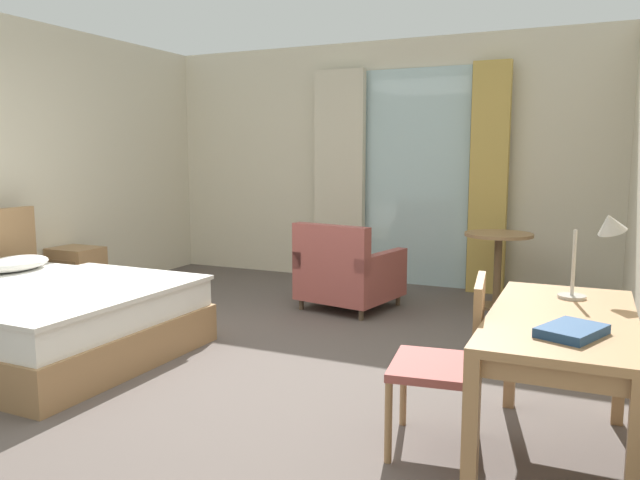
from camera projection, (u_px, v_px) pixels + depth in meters
ground at (200, 383)px, 4.05m from camera, size 5.77×7.44×0.10m
wall_back at (378, 163)px, 6.97m from camera, size 5.37×0.12×2.67m
balcony_glass_door at (413, 178)px, 6.74m from camera, size 1.22×0.02×2.35m
curtain_panel_left at (340, 177)px, 6.99m from camera, size 0.59×0.10×2.37m
curtain_panel_right at (489, 179)px, 6.31m from camera, size 0.38×0.10×2.37m
bed at (31, 316)px, 4.50m from camera, size 2.05×1.71×0.98m
nightstand at (77, 274)px, 6.07m from camera, size 0.46×0.38×0.53m
writing_desk at (561, 334)px, 2.77m from camera, size 0.64×1.33×0.72m
desk_chair at (453, 355)px, 2.96m from camera, size 0.48×0.52×0.86m
desk_lamp at (603, 235)px, 3.08m from camera, size 0.31×0.27×0.45m
closed_book at (572, 331)px, 2.44m from camera, size 0.28×0.33×0.04m
armchair_by_window at (348, 274)px, 5.76m from camera, size 0.91×0.93×0.82m
round_cafe_table at (498, 253)px, 5.77m from camera, size 0.63×0.63×0.71m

